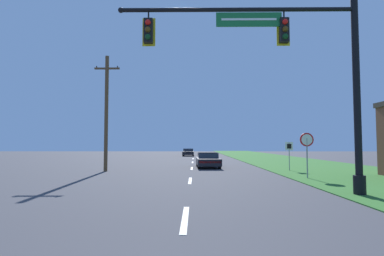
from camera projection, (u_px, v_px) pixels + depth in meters
name	position (u px, v px, depth m)	size (l,w,h in m)	color
grass_verge_right	(292.00, 162.00, 31.50)	(10.00, 110.00, 0.04)	#2D6626
road_center_line	(192.00, 168.00, 23.61)	(0.16, 34.80, 0.01)	silver
signal_mast	(297.00, 67.00, 11.42)	(9.35, 0.47, 7.95)	black
car_ahead	(208.00, 160.00, 24.77)	(1.97, 4.55, 1.19)	black
far_car	(188.00, 152.00, 49.34)	(1.82, 4.48, 1.19)	black
stop_sign	(307.00, 145.00, 16.63)	(0.76, 0.07, 2.50)	gray
route_sign_post	(289.00, 150.00, 21.54)	(0.55, 0.06, 2.03)	gray
utility_pole_near	(106.00, 111.00, 21.28)	(1.80, 0.26, 8.24)	brown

